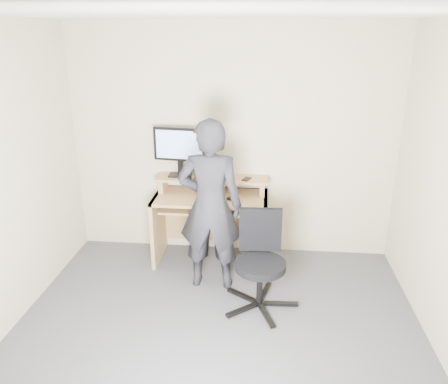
% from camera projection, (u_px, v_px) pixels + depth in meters
% --- Properties ---
extents(ground, '(3.50, 3.50, 0.00)m').
position_uv_depth(ground, '(214.00, 348.00, 3.49)').
color(ground, '#515256').
rests_on(ground, ground).
extents(back_wall, '(3.50, 0.02, 2.50)m').
position_uv_depth(back_wall, '(232.00, 143.00, 4.69)').
color(back_wall, beige).
rests_on(back_wall, ground).
extents(ceiling, '(3.50, 3.50, 0.02)m').
position_uv_depth(ceiling, '(211.00, 11.00, 2.62)').
color(ceiling, white).
rests_on(ceiling, back_wall).
extents(desk, '(1.20, 0.60, 0.91)m').
position_uv_depth(desk, '(212.00, 211.00, 4.75)').
color(desk, tan).
rests_on(desk, ground).
extents(monitor, '(0.56, 0.16, 0.53)m').
position_uv_depth(monitor, '(179.00, 147.00, 4.62)').
color(monitor, black).
rests_on(monitor, desk).
extents(external_drive, '(0.07, 0.13, 0.20)m').
position_uv_depth(external_drive, '(213.00, 168.00, 4.66)').
color(external_drive, black).
rests_on(external_drive, desk).
extents(travel_mug, '(0.11, 0.11, 0.19)m').
position_uv_depth(travel_mug, '(229.00, 169.00, 4.64)').
color(travel_mug, silver).
rests_on(travel_mug, desk).
extents(smartphone, '(0.11, 0.15, 0.01)m').
position_uv_depth(smartphone, '(247.00, 179.00, 4.62)').
color(smartphone, black).
rests_on(smartphone, desk).
extents(charger, '(0.05, 0.05, 0.03)m').
position_uv_depth(charger, '(190.00, 178.00, 4.61)').
color(charger, black).
rests_on(charger, desk).
extents(headphones, '(0.19, 0.19, 0.06)m').
position_uv_depth(headphones, '(205.00, 175.00, 4.74)').
color(headphones, silver).
rests_on(headphones, desk).
extents(keyboard, '(0.48, 0.24, 0.03)m').
position_uv_depth(keyboard, '(215.00, 207.00, 4.54)').
color(keyboard, black).
rests_on(keyboard, desk).
extents(mouse, '(0.11, 0.08, 0.04)m').
position_uv_depth(mouse, '(231.00, 199.00, 4.48)').
color(mouse, black).
rests_on(mouse, desk).
extents(office_chair, '(0.67, 0.69, 0.87)m').
position_uv_depth(office_chair, '(260.00, 257.00, 3.93)').
color(office_chair, black).
rests_on(office_chair, ground).
extents(person, '(0.62, 0.41, 1.68)m').
position_uv_depth(person, '(210.00, 206.00, 4.10)').
color(person, black).
rests_on(person, ground).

